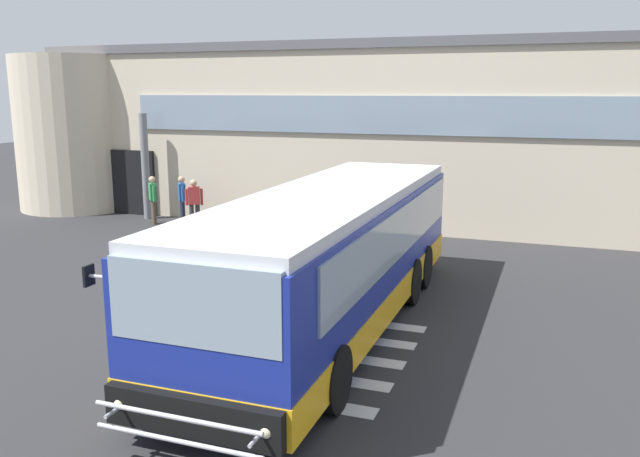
% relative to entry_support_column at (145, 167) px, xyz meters
% --- Properties ---
extents(ground_plane, '(80.00, 90.00, 0.02)m').
position_rel_entry_support_column_xyz_m(ground_plane, '(7.49, -5.40, -1.90)').
color(ground_plane, '#2B2B2D').
rests_on(ground_plane, ground).
extents(bay_paint_stripes, '(4.40, 3.96, 0.01)m').
position_rel_entry_support_column_xyz_m(bay_paint_stripes, '(9.49, -9.60, -1.89)').
color(bay_paint_stripes, silver).
rests_on(bay_paint_stripes, ground).
extents(terminal_building, '(25.65, 13.80, 6.17)m').
position_rel_entry_support_column_xyz_m(terminal_building, '(6.80, 6.26, 1.19)').
color(terminal_building, beige).
rests_on(terminal_building, ground).
extents(entry_support_column, '(0.28, 0.28, 3.78)m').
position_rel_entry_support_column_xyz_m(entry_support_column, '(0.00, 0.00, 0.00)').
color(entry_support_column, slate).
rests_on(entry_support_column, ground).
extents(bus_main_foreground, '(3.04, 10.73, 2.70)m').
position_rel_entry_support_column_xyz_m(bus_main_foreground, '(9.88, -8.23, -0.56)').
color(bus_main_foreground, navy).
rests_on(bus_main_foreground, ground).
extents(passenger_near_column, '(0.43, 0.45, 1.68)m').
position_rel_entry_support_column_xyz_m(passenger_near_column, '(0.80, -0.80, -0.96)').
color(passenger_near_column, '#4C4233').
rests_on(passenger_near_column, ground).
extents(passenger_by_doorway, '(0.41, 0.48, 1.68)m').
position_rel_entry_support_column_xyz_m(passenger_by_doorway, '(1.74, -0.44, -0.96)').
color(passenger_by_doorway, '#1E2338').
rests_on(passenger_by_doorway, ground).
extents(passenger_at_curb_edge, '(0.53, 0.37, 1.68)m').
position_rel_entry_support_column_xyz_m(passenger_at_curb_edge, '(2.58, -1.05, -0.96)').
color(passenger_at_curb_edge, '#2D2D33').
rests_on(passenger_at_curb_edge, ground).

